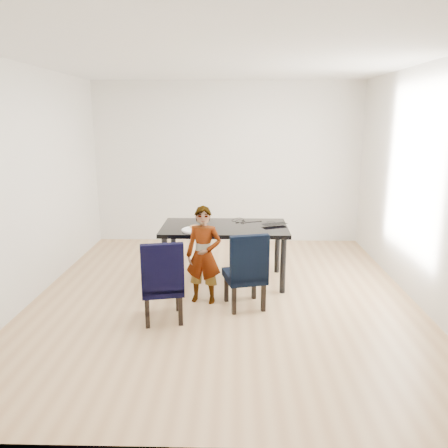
{
  "coord_description": "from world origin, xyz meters",
  "views": [
    {
      "loc": [
        0.13,
        -4.92,
        2.1
      ],
      "look_at": [
        0.0,
        0.2,
        0.85
      ],
      "focal_mm": 35.0,
      "sensor_mm": 36.0,
      "label": 1
    }
  ],
  "objects_px": {
    "dining_table": "(225,254)",
    "child": "(204,255)",
    "chair_left": "(162,280)",
    "chair_right": "(245,269)",
    "plate": "(194,230)",
    "laptop": "(273,224)"
  },
  "relations": [
    {
      "from": "dining_table",
      "to": "child",
      "type": "relative_size",
      "value": 1.41
    },
    {
      "from": "chair_left",
      "to": "chair_right",
      "type": "relative_size",
      "value": 1.0
    },
    {
      "from": "dining_table",
      "to": "plate",
      "type": "distance_m",
      "value": 0.59
    },
    {
      "from": "dining_table",
      "to": "laptop",
      "type": "relative_size",
      "value": 4.91
    },
    {
      "from": "child",
      "to": "chair_left",
      "type": "bearing_deg",
      "value": -119.39
    },
    {
      "from": "chair_left",
      "to": "child",
      "type": "relative_size",
      "value": 0.78
    },
    {
      "from": "chair_left",
      "to": "laptop",
      "type": "bearing_deg",
      "value": 32.33
    },
    {
      "from": "dining_table",
      "to": "chair_right",
      "type": "relative_size",
      "value": 1.8
    },
    {
      "from": "plate",
      "to": "dining_table",
      "type": "bearing_deg",
      "value": 33.66
    },
    {
      "from": "dining_table",
      "to": "laptop",
      "type": "bearing_deg",
      "value": 7.27
    },
    {
      "from": "dining_table",
      "to": "chair_right",
      "type": "distance_m",
      "value": 0.82
    },
    {
      "from": "plate",
      "to": "laptop",
      "type": "xyz_separation_m",
      "value": [
        1.0,
        0.33,
        0.0
      ]
    },
    {
      "from": "laptop",
      "to": "dining_table",
      "type": "bearing_deg",
      "value": -15.33
    },
    {
      "from": "dining_table",
      "to": "chair_left",
      "type": "bearing_deg",
      "value": -119.05
    },
    {
      "from": "chair_left",
      "to": "plate",
      "type": "height_order",
      "value": "chair_left"
    },
    {
      "from": "chair_right",
      "to": "child",
      "type": "distance_m",
      "value": 0.5
    },
    {
      "from": "dining_table",
      "to": "child",
      "type": "height_order",
      "value": "child"
    },
    {
      "from": "dining_table",
      "to": "plate",
      "type": "height_order",
      "value": "plate"
    },
    {
      "from": "child",
      "to": "plate",
      "type": "height_order",
      "value": "child"
    },
    {
      "from": "plate",
      "to": "laptop",
      "type": "bearing_deg",
      "value": 18.16
    },
    {
      "from": "chair_right",
      "to": "laptop",
      "type": "bearing_deg",
      "value": 51.41
    },
    {
      "from": "plate",
      "to": "chair_left",
      "type": "bearing_deg",
      "value": -106.21
    }
  ]
}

